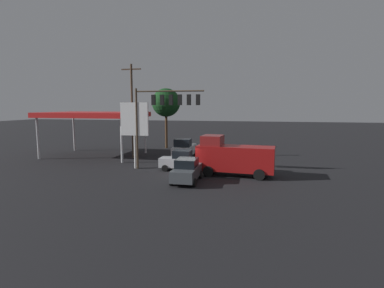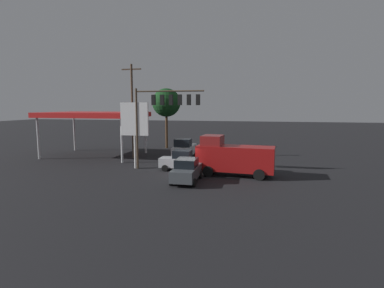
{
  "view_description": "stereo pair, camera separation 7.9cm",
  "coord_description": "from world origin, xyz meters",
  "px_view_note": "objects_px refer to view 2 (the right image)",
  "views": [
    {
      "loc": [
        -6.25,
        26.15,
        6.19
      ],
      "look_at": [
        0.0,
        -2.0,
        2.55
      ],
      "focal_mm": 28.0,
      "sensor_mm": 36.0,
      "label": 1
    },
    {
      "loc": [
        -6.33,
        26.14,
        6.19
      ],
      "look_at": [
        0.0,
        -2.0,
        2.55
      ],
      "focal_mm": 28.0,
      "sensor_mm": 36.0,
      "label": 2
    }
  ],
  "objects_px": {
    "utility_pole": "(132,109)",
    "sedan_far": "(187,170)",
    "price_sign": "(135,121)",
    "traffic_signal_assembly": "(165,107)",
    "delivery_truck": "(233,157)",
    "street_tree": "(166,103)",
    "pickup_parked": "(184,149)",
    "hatchback_crossing": "(180,160)"
  },
  "relations": [
    {
      "from": "utility_pole",
      "to": "sedan_far",
      "type": "height_order",
      "value": "utility_pole"
    },
    {
      "from": "utility_pole",
      "to": "price_sign",
      "type": "height_order",
      "value": "utility_pole"
    },
    {
      "from": "traffic_signal_assembly",
      "to": "delivery_truck",
      "type": "relative_size",
      "value": 1.14
    },
    {
      "from": "utility_pole",
      "to": "street_tree",
      "type": "xyz_separation_m",
      "value": [
        -1.34,
        -9.14,
        0.86
      ]
    },
    {
      "from": "pickup_parked",
      "to": "street_tree",
      "type": "bearing_deg",
      "value": -150.74
    },
    {
      "from": "sedan_far",
      "to": "pickup_parked",
      "type": "height_order",
      "value": "pickup_parked"
    },
    {
      "from": "utility_pole",
      "to": "street_tree",
      "type": "bearing_deg",
      "value": -98.33
    },
    {
      "from": "utility_pole",
      "to": "hatchback_crossing",
      "type": "relative_size",
      "value": 2.88
    },
    {
      "from": "price_sign",
      "to": "delivery_truck",
      "type": "bearing_deg",
      "value": 173.81
    },
    {
      "from": "price_sign",
      "to": "street_tree",
      "type": "relative_size",
      "value": 0.74
    },
    {
      "from": "price_sign",
      "to": "traffic_signal_assembly",
      "type": "bearing_deg",
      "value": 178.44
    },
    {
      "from": "street_tree",
      "to": "sedan_far",
      "type": "bearing_deg",
      "value": 112.05
    },
    {
      "from": "traffic_signal_assembly",
      "to": "price_sign",
      "type": "relative_size",
      "value": 1.21
    },
    {
      "from": "sedan_far",
      "to": "delivery_truck",
      "type": "distance_m",
      "value": 4.75
    },
    {
      "from": "traffic_signal_assembly",
      "to": "sedan_far",
      "type": "xyz_separation_m",
      "value": [
        -3.13,
        4.07,
        -5.21
      ]
    },
    {
      "from": "sedan_far",
      "to": "traffic_signal_assembly",
      "type": "bearing_deg",
      "value": -143.35
    },
    {
      "from": "delivery_truck",
      "to": "hatchback_crossing",
      "type": "distance_m",
      "value": 5.41
    },
    {
      "from": "price_sign",
      "to": "sedan_far",
      "type": "height_order",
      "value": "price_sign"
    },
    {
      "from": "utility_pole",
      "to": "hatchback_crossing",
      "type": "distance_m",
      "value": 10.39
    },
    {
      "from": "utility_pole",
      "to": "traffic_signal_assembly",
      "type": "bearing_deg",
      "value": 135.68
    },
    {
      "from": "utility_pole",
      "to": "sedan_far",
      "type": "xyz_separation_m",
      "value": [
        -9.01,
        9.81,
        -4.88
      ]
    },
    {
      "from": "pickup_parked",
      "to": "delivery_truck",
      "type": "bearing_deg",
      "value": 38.17
    },
    {
      "from": "traffic_signal_assembly",
      "to": "pickup_parked",
      "type": "xyz_separation_m",
      "value": [
        -0.19,
        -6.88,
        -5.05
      ]
    },
    {
      "from": "delivery_truck",
      "to": "utility_pole",
      "type": "bearing_deg",
      "value": -23.65
    },
    {
      "from": "street_tree",
      "to": "price_sign",
      "type": "bearing_deg",
      "value": 95.28
    },
    {
      "from": "hatchback_crossing",
      "to": "traffic_signal_assembly",
      "type": "bearing_deg",
      "value": 7.09
    },
    {
      "from": "traffic_signal_assembly",
      "to": "utility_pole",
      "type": "distance_m",
      "value": 8.22
    },
    {
      "from": "hatchback_crossing",
      "to": "street_tree",
      "type": "relative_size",
      "value": 0.44
    },
    {
      "from": "street_tree",
      "to": "traffic_signal_assembly",
      "type": "bearing_deg",
      "value": 106.96
    },
    {
      "from": "sedan_far",
      "to": "hatchback_crossing",
      "type": "relative_size",
      "value": 1.15
    },
    {
      "from": "price_sign",
      "to": "street_tree",
      "type": "height_order",
      "value": "street_tree"
    },
    {
      "from": "street_tree",
      "to": "pickup_parked",
      "type": "bearing_deg",
      "value": 120.6
    },
    {
      "from": "utility_pole",
      "to": "price_sign",
      "type": "xyz_separation_m",
      "value": [
        -2.7,
        5.65,
        -1.12
      ]
    },
    {
      "from": "price_sign",
      "to": "delivery_truck",
      "type": "distance_m",
      "value": 10.35
    },
    {
      "from": "sedan_far",
      "to": "delivery_truck",
      "type": "bearing_deg",
      "value": 130.16
    },
    {
      "from": "sedan_far",
      "to": "street_tree",
      "type": "relative_size",
      "value": 0.5
    },
    {
      "from": "pickup_parked",
      "to": "hatchback_crossing",
      "type": "height_order",
      "value": "pickup_parked"
    },
    {
      "from": "pickup_parked",
      "to": "hatchback_crossing",
      "type": "distance_m",
      "value": 6.78
    },
    {
      "from": "delivery_truck",
      "to": "street_tree",
      "type": "distance_m",
      "value": 20.05
    },
    {
      "from": "pickup_parked",
      "to": "sedan_far",
      "type": "bearing_deg",
      "value": 13.71
    },
    {
      "from": "price_sign",
      "to": "sedan_far",
      "type": "relative_size",
      "value": 1.48
    },
    {
      "from": "traffic_signal_assembly",
      "to": "delivery_truck",
      "type": "distance_m",
      "value": 8.09
    }
  ]
}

